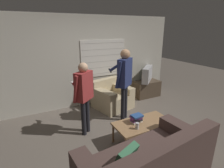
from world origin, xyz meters
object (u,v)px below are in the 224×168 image
object	(u,v)px
coffee_table	(143,124)
spare_remote	(134,122)
couch_blue	(148,166)
armchair_beige	(111,97)
soda_can	(137,126)
tv	(147,74)
book_stack	(136,118)
person_left_standing	(84,91)
person_right_standing	(124,76)

from	to	relation	value
coffee_table	spare_remote	size ratio (longest dim) A/B	8.56
couch_blue	armchair_beige	size ratio (longest dim) A/B	1.81
coffee_table	soda_can	bearing A→B (deg)	-150.66
tv	spare_remote	bearing A→B (deg)	4.27
book_stack	spare_remote	distance (m)	0.08
coffee_table	armchair_beige	bearing A→B (deg)	83.68
soda_can	spare_remote	distance (m)	0.22
couch_blue	person_left_standing	bearing A→B (deg)	96.09
person_right_standing	coffee_table	bearing A→B (deg)	-135.08
armchair_beige	person_left_standing	xyz separation A→B (m)	(-1.11, -0.93, 0.67)
soda_can	couch_blue	bearing A→B (deg)	-113.64
coffee_table	tv	xyz separation A→B (m)	(1.61, 1.96, 0.38)
couch_blue	armchair_beige	world-z (taller)	couch_blue
coffee_table	person_left_standing	world-z (taller)	person_left_standing
tv	soda_can	world-z (taller)	tv
spare_remote	tv	bearing A→B (deg)	54.06
couch_blue	person_left_standing	xyz separation A→B (m)	(-0.35, 1.70, 0.64)
couch_blue	coffee_table	bearing A→B (deg)	51.79
tv	book_stack	bearing A→B (deg)	4.96
person_right_standing	soda_can	size ratio (longest dim) A/B	13.84
person_left_standing	soda_can	xyz separation A→B (m)	(0.67, -0.95, -0.49)
soda_can	armchair_beige	bearing A→B (deg)	77.05
spare_remote	armchair_beige	bearing A→B (deg)	85.23
soda_can	spare_remote	size ratio (longest dim) A/B	0.94
coffee_table	tv	distance (m)	2.57
couch_blue	soda_can	xyz separation A→B (m)	(0.33, 0.75, 0.16)
coffee_table	tv	size ratio (longest dim) A/B	1.54
tv	book_stack	world-z (taller)	tv
coffee_table	person_right_standing	distance (m)	1.23
coffee_table	couch_blue	bearing A→B (deg)	-122.73
coffee_table	person_right_standing	world-z (taller)	person_right_standing
couch_blue	book_stack	bearing A→B (deg)	59.14
soda_can	coffee_table	bearing A→B (deg)	29.34
armchair_beige	person_right_standing	world-z (taller)	person_right_standing
person_right_standing	soda_can	xyz separation A→B (m)	(-0.39, -1.12, -0.63)
coffee_table	person_left_standing	xyz separation A→B (m)	(-0.91, 0.82, 0.59)
soda_can	spare_remote	bearing A→B (deg)	68.66
person_left_standing	spare_remote	bearing A→B (deg)	-83.15
armchair_beige	book_stack	world-z (taller)	armchair_beige
soda_can	tv	bearing A→B (deg)	48.54
book_stack	soda_can	size ratio (longest dim) A/B	2.00
couch_blue	tv	distance (m)	3.61
tv	person_right_standing	world-z (taller)	person_right_standing
book_stack	spare_remote	world-z (taller)	book_stack
person_left_standing	soda_can	bearing A→B (deg)	-92.81
armchair_beige	soda_can	size ratio (longest dim) A/B	8.81
armchair_beige	person_right_standing	bearing A→B (deg)	72.61
armchair_beige	book_stack	distance (m)	1.72
armchair_beige	book_stack	size ratio (longest dim) A/B	4.41
couch_blue	spare_remote	bearing A→B (deg)	61.36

